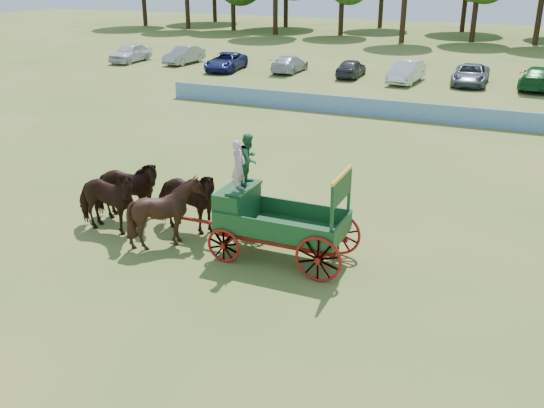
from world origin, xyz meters
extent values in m
plane|color=olive|center=(0.00, 0.00, 0.00)|extent=(160.00, 160.00, 0.00)
imported|color=#33170E|center=(-4.53, -1.50, 1.12)|extent=(2.65, 1.21, 2.23)
imported|color=#33170E|center=(-4.53, -0.40, 1.12)|extent=(2.84, 1.75, 2.23)
imported|color=#33170E|center=(-2.13, -1.50, 1.12)|extent=(2.11, 1.89, 2.24)
imported|color=#33170E|center=(-2.13, -0.40, 1.12)|extent=(2.72, 1.37, 2.23)
cube|color=maroon|center=(0.07, -0.95, 0.60)|extent=(0.12, 2.00, 0.12)
cube|color=maroon|center=(3.07, -0.95, 0.60)|extent=(0.12, 2.00, 0.12)
cube|color=maroon|center=(1.57, -1.50, 0.72)|extent=(3.80, 0.10, 0.12)
cube|color=maroon|center=(1.57, -0.40, 0.72)|extent=(3.80, 0.10, 0.12)
cube|color=maroon|center=(-0.83, -0.95, 0.75)|extent=(2.80, 0.09, 0.09)
cube|color=#1A4F28|center=(1.57, -0.95, 1.00)|extent=(3.80, 1.80, 0.10)
cube|color=#1A4F28|center=(1.57, -1.83, 1.30)|extent=(3.80, 0.06, 0.55)
cube|color=#1A4F28|center=(1.57, -0.07, 1.30)|extent=(3.80, 0.06, 0.55)
cube|color=#1A4F28|center=(3.45, -0.95, 1.30)|extent=(0.06, 1.80, 0.55)
cube|color=#1A4F28|center=(0.07, -0.95, 1.55)|extent=(0.85, 1.70, 1.05)
cube|color=#1A4F28|center=(0.32, -0.95, 2.12)|extent=(0.55, 1.50, 0.08)
cube|color=#1A4F28|center=(-0.31, -0.95, 1.35)|extent=(0.10, 1.60, 0.65)
cube|color=#1A4F28|center=(-0.13, -0.95, 1.05)|extent=(0.55, 1.60, 0.06)
cube|color=#1A4F28|center=(3.37, -1.75, 1.95)|extent=(0.08, 0.08, 1.80)
cube|color=#1A4F28|center=(3.37, -0.15, 1.95)|extent=(0.08, 0.08, 1.80)
cube|color=#1A4F28|center=(3.37, -0.95, 2.55)|extent=(0.07, 1.75, 0.75)
cube|color=gold|center=(3.37, -0.95, 2.95)|extent=(0.08, 1.80, 0.09)
cube|color=gold|center=(3.33, -0.95, 2.55)|extent=(0.02, 1.30, 0.12)
torus|color=maroon|center=(0.07, -1.90, 0.55)|extent=(1.09, 0.09, 1.09)
torus|color=maroon|center=(0.07, 0.00, 0.55)|extent=(1.09, 0.09, 1.09)
torus|color=maroon|center=(3.07, -1.90, 0.70)|extent=(1.39, 0.09, 1.39)
torus|color=maroon|center=(3.07, 0.00, 0.70)|extent=(1.39, 0.09, 1.39)
imported|color=beige|center=(0.32, -1.30, 2.93)|extent=(0.37, 0.56, 1.54)
imported|color=#235F38|center=(0.32, -0.60, 2.94)|extent=(0.59, 0.75, 1.55)
cube|color=#1E64A6|center=(-1.00, 18.00, 0.53)|extent=(26.00, 0.08, 1.05)
imported|color=silver|center=(-26.00, 29.64, 0.82)|extent=(2.04, 4.85, 1.64)
imported|color=gray|center=(-21.05, 30.71, 0.74)|extent=(1.95, 4.63, 1.49)
imported|color=navy|center=(-15.98, 28.99, 0.73)|extent=(3.04, 5.48, 1.45)
imported|color=silver|center=(-10.82, 30.38, 0.68)|extent=(1.94, 4.69, 1.36)
imported|color=#333338|center=(-5.51, 30.12, 0.71)|extent=(1.82, 4.23, 1.42)
imported|color=silver|center=(-1.05, 29.50, 0.80)|extent=(2.12, 4.97, 1.59)
imported|color=slate|center=(3.46, 30.63, 0.74)|extent=(2.60, 5.38, 1.47)
imported|color=#144C1E|center=(8.09, 30.79, 0.80)|extent=(2.82, 5.73, 1.60)
cylinder|color=#382314|center=(-44.00, 58.12, 2.42)|extent=(0.60, 0.60, 4.84)
cylinder|color=#382314|center=(-36.44, 57.17, 2.76)|extent=(0.60, 0.60, 5.53)
cylinder|color=#382314|center=(-29.90, 57.85, 2.13)|extent=(0.60, 0.60, 4.26)
cylinder|color=#382314|center=(-22.69, 55.08, 2.81)|extent=(0.60, 0.60, 5.62)
cylinder|color=#382314|center=(-15.11, 57.84, 2.18)|extent=(0.60, 0.60, 4.36)
cylinder|color=#382314|center=(-6.63, 53.67, 2.85)|extent=(0.60, 0.60, 5.69)
cylinder|color=#382314|center=(0.55, 57.47, 2.38)|extent=(0.60, 0.60, 4.76)
cylinder|color=#382314|center=(7.21, 57.46, 2.80)|extent=(0.60, 0.60, 5.61)
cylinder|color=#382314|center=(-38.00, 67.63, 2.59)|extent=(0.60, 0.60, 5.17)
cylinder|color=#382314|center=(-25.08, 64.31, 2.47)|extent=(0.60, 0.60, 4.94)
cylinder|color=#382314|center=(-12.94, 68.92, 2.94)|extent=(0.60, 0.60, 5.88)
cylinder|color=#382314|center=(-1.85, 67.88, 2.45)|extent=(0.60, 0.60, 4.89)
camera|label=1|loc=(7.94, -16.35, 8.48)|focal=40.00mm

